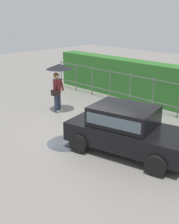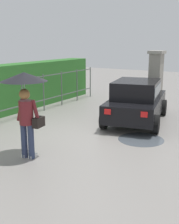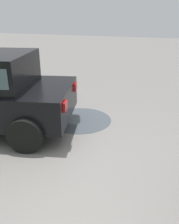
% 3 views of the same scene
% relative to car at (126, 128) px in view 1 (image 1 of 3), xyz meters
% --- Properties ---
extents(ground_plane, '(40.00, 40.00, 0.00)m').
position_rel_car_xyz_m(ground_plane, '(-2.08, 0.64, -0.80)').
color(ground_plane, gray).
extents(car, '(3.97, 2.47, 1.48)m').
position_rel_car_xyz_m(car, '(0.00, 0.00, 0.00)').
color(car, black).
rests_on(car, ground).
extents(pedestrian, '(1.11, 1.11, 2.10)m').
position_rel_car_xyz_m(pedestrian, '(-4.45, 1.03, 0.82)').
color(pedestrian, '#2D3856').
rests_on(pedestrian, ground).
extents(fence_section, '(11.15, 0.05, 1.50)m').
position_rel_car_xyz_m(fence_section, '(-2.20, 3.91, 0.02)').
color(fence_section, '#59605B').
rests_on(fence_section, ground).
extents(hedge_row, '(12.10, 0.90, 1.90)m').
position_rel_car_xyz_m(hedge_row, '(-2.20, 4.94, 0.15)').
color(hedge_row, '#2D6B28').
rests_on(hedge_row, ground).
extents(puddle_near, '(1.34, 1.34, 0.00)m').
position_rel_car_xyz_m(puddle_near, '(-1.76, -0.89, -0.80)').
color(puddle_near, '#4C545B').
rests_on(puddle_near, ground).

